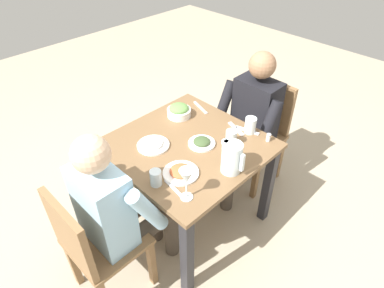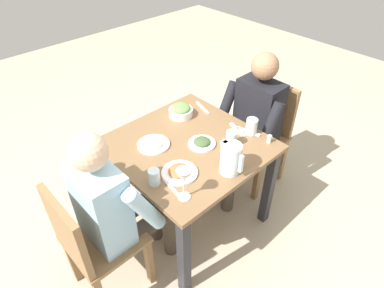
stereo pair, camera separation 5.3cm
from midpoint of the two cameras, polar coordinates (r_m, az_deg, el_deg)
name	(u,v)px [view 2 (the right image)]	position (r m, az deg, el deg)	size (l,w,h in m)	color
ground_plane	(188,216)	(2.65, -0.05, -12.32)	(8.00, 8.00, 0.00)	tan
dining_table	(188,158)	(2.21, -0.06, -2.37)	(0.92, 0.92, 0.72)	brown
chair_near	(90,241)	(1.99, -16.30, -15.74)	(0.40, 0.40, 0.86)	olive
chair_far	(264,129)	(2.74, 12.75, 2.59)	(0.40, 0.40, 0.86)	olive
diner_near	(118,204)	(1.92, -11.83, -10.11)	(0.48, 0.53, 1.16)	#9EC6E0
diner_far	(250,124)	(2.52, 10.46, 3.44)	(0.48, 0.53, 1.16)	black
water_pitcher	(231,159)	(1.90, 7.45, -2.51)	(0.16, 0.12, 0.19)	silver
salad_bowl	(181,111)	(2.39, -1.30, 5.74)	(0.17, 0.17, 0.09)	white
plate_rice_curry	(180,172)	(1.92, -1.35, -4.77)	(0.21, 0.21, 0.04)	white
plate_dolmas	(202,143)	(2.13, 2.44, 0.24)	(0.17, 0.17, 0.04)	white
plate_yoghurt	(153,143)	(2.13, -5.91, 0.08)	(0.21, 0.21, 0.04)	white
water_glass_far_right	(231,139)	(2.12, 7.49, 0.92)	(0.07, 0.07, 0.10)	silver
water_glass_near_left	(154,177)	(1.85, -5.69, -5.65)	(0.07, 0.07, 0.10)	silver
water_glass_by_pitcher	(252,126)	(2.24, 10.84, 2.98)	(0.08, 0.08, 0.11)	silver
wine_glass	(184,178)	(1.70, -0.53, -5.88)	(0.08, 0.08, 0.20)	silver
salt_shaker	(269,139)	(2.20, 13.78, 0.83)	(0.03, 0.03, 0.05)	white
fork_near	(248,131)	(2.28, 10.30, 2.12)	(0.17, 0.03, 0.01)	silver
knife_near	(203,108)	(2.49, 2.44, 6.22)	(0.18, 0.02, 0.01)	silver
fork_far	(237,130)	(2.28, 8.43, 2.45)	(0.17, 0.03, 0.01)	silver
knife_far	(173,189)	(1.84, -2.45, -7.77)	(0.18, 0.02, 0.01)	silver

